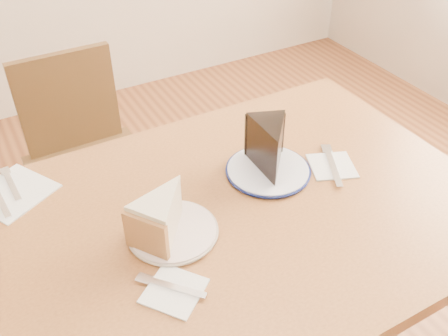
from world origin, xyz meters
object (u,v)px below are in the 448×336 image
at_px(table, 227,243).
at_px(carrot_cake, 165,214).
at_px(plate_navy, 268,171).
at_px(chocolate_cake, 270,150).
at_px(chair_far, 88,161).
at_px(plate_cream, 173,231).

height_order(table, carrot_cake, carrot_cake).
bearing_deg(plate_navy, chocolate_cake, -68.56).
relative_size(table, chocolate_cake, 8.96).
distance_m(chair_far, carrot_cake, 0.82).
relative_size(plate_cream, carrot_cake, 1.39).
bearing_deg(chocolate_cake, plate_navy, -47.38).
height_order(table, chocolate_cake, chocolate_cake).
xyz_separation_m(table, plate_navy, (0.16, 0.08, 0.10)).
xyz_separation_m(table, carrot_cake, (-0.14, 0.01, 0.15)).
bearing_deg(plate_navy, plate_cream, -165.22).
distance_m(plate_navy, carrot_cake, 0.31).
bearing_deg(chair_far, table, 99.90).
relative_size(chair_far, carrot_cake, 6.07).
bearing_deg(carrot_cake, plate_navy, 68.32).
distance_m(plate_cream, carrot_cake, 0.05).
height_order(chair_far, chocolate_cake, chocolate_cake).
bearing_deg(table, chair_far, 100.65).
bearing_deg(plate_navy, carrot_cake, -167.27).
height_order(table, plate_navy, plate_navy).
bearing_deg(table, chocolate_cake, 25.22).
distance_m(table, plate_navy, 0.21).
relative_size(chair_far, plate_cream, 4.37).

